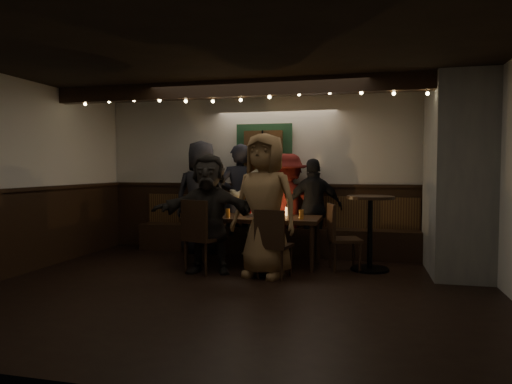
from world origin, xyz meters
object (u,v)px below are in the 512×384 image
(dining_table, at_px, (253,221))
(chair_near_left, at_px, (200,232))
(person_e, at_px, (314,208))
(person_f, at_px, (209,213))
(person_d, at_px, (288,205))
(person_g, at_px, (265,205))
(chair_end, at_px, (338,233))
(chair_near_right, at_px, (272,240))
(person_a, at_px, (202,197))
(person_c, at_px, (256,199))
(high_top, at_px, (370,223))
(person_b, at_px, (240,199))

(dining_table, relative_size, chair_near_left, 1.98)
(person_e, height_order, person_f, person_f)
(person_d, relative_size, person_g, 0.88)
(chair_end, bearing_deg, chair_near_right, -139.26)
(chair_near_left, bearing_deg, dining_table, 54.66)
(dining_table, xyz_separation_m, person_e, (0.81, 0.75, 0.14))
(chair_near_right, relative_size, person_a, 0.48)
(person_g, bearing_deg, person_c, 121.59)
(dining_table, xyz_separation_m, person_d, (0.39, 0.78, 0.18))
(chair_near_right, distance_m, high_top, 1.46)
(chair_near_right, bearing_deg, person_a, 135.22)
(chair_near_left, bearing_deg, person_d, 58.94)
(chair_near_right, bearing_deg, person_b, 119.26)
(chair_near_right, bearing_deg, person_e, 77.19)
(dining_table, distance_m, chair_end, 1.26)
(dining_table, bearing_deg, person_b, 118.99)
(chair_near_left, relative_size, person_a, 0.53)
(high_top, height_order, person_c, person_c)
(chair_near_left, distance_m, person_a, 1.57)
(person_b, height_order, person_e, person_b)
(chair_end, relative_size, person_g, 0.49)
(high_top, height_order, person_b, person_b)
(person_d, bearing_deg, person_b, -13.64)
(dining_table, bearing_deg, chair_near_right, -60.51)
(chair_near_left, height_order, person_e, person_e)
(person_b, bearing_deg, chair_end, 141.75)
(high_top, xyz_separation_m, person_b, (-2.07, 0.74, 0.25))
(person_a, bearing_deg, chair_near_left, 102.11)
(chair_near_left, height_order, person_d, person_d)
(person_e, distance_m, person_g, 1.53)
(person_c, xyz_separation_m, person_e, (0.93, 0.04, -0.13))
(person_b, relative_size, person_c, 0.98)
(dining_table, bearing_deg, person_f, -123.15)
(chair_near_right, relative_size, person_g, 0.48)
(chair_near_left, height_order, person_a, person_a)
(dining_table, xyz_separation_m, high_top, (1.67, -0.01, 0.01))
(person_e, bearing_deg, person_c, -16.98)
(person_c, bearing_deg, person_a, -16.00)
(chair_end, bearing_deg, person_d, 133.32)
(person_c, bearing_deg, high_top, 140.80)
(chair_near_left, height_order, person_b, person_b)
(person_a, bearing_deg, dining_table, 139.57)
(chair_near_left, relative_size, high_top, 0.96)
(chair_near_left, distance_m, person_b, 1.52)
(chair_near_left, xyz_separation_m, chair_near_right, (1.00, -0.06, -0.06))
(person_a, relative_size, person_f, 1.16)
(person_b, bearing_deg, person_g, 106.62)
(dining_table, distance_m, person_e, 1.11)
(person_a, xyz_separation_m, person_c, (0.93, 0.02, -0.02))
(chair_end, bearing_deg, person_c, 148.64)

